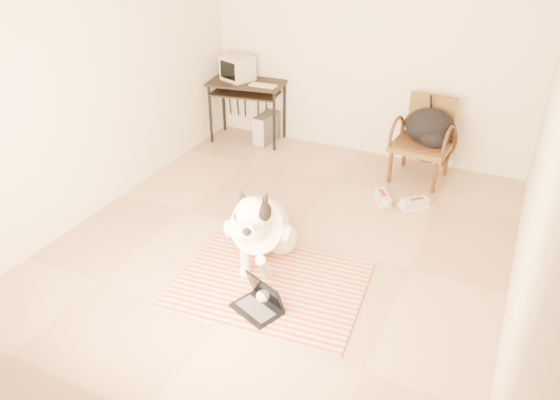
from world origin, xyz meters
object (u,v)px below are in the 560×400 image
Objects in this scene: crt_monitor at (237,68)px; rattan_chair at (423,140)px; laptop at (260,302)px; computer_desk at (247,91)px; dog at (261,229)px; backpack at (431,129)px; pc_tower at (266,128)px.

crt_monitor is 0.47× the size of rattan_chair.
computer_desk is at bearing 119.70° from laptop.
crt_monitor reaches higher than dog.
rattan_chair is (2.32, -0.11, -0.22)m from computer_desk.
dog is 2.11× the size of backpack.
dog reaches higher than computer_desk.
pc_tower is at bearing 175.84° from backpack.
dog is at bearing -111.28° from rattan_chair.
computer_desk is (-1.70, 2.99, 0.60)m from laptop.
laptop is at bearing -102.05° from rattan_chair.
rattan_chair is (0.90, 2.30, 0.11)m from dog.
dog is 2.54× the size of laptop.
crt_monitor is at bearing 176.55° from backpack.
pc_tower is (0.40, 0.00, -0.76)m from crt_monitor.
rattan_chair is 1.70× the size of backpack.
rattan_chair reaches higher than pc_tower.
dog is at bearing -57.38° from crt_monitor.
backpack is (2.38, -0.12, -0.07)m from computer_desk.
backpack is at bearing -7.29° from rattan_chair.
laptop is at bearing -103.25° from backpack.
rattan_chair reaches higher than dog.
computer_desk is 1.86× the size of backpack.
dog is 2.65× the size of crt_monitor.
computer_desk is 2.33m from rattan_chair.
dog is at bearing -59.43° from computer_desk.
backpack is (0.96, 2.29, 0.26)m from dog.
rattan_chair is at bearing 77.95° from laptop.
laptop is (0.28, -0.58, -0.27)m from dog.
rattan_chair is (2.46, -0.14, -0.48)m from crt_monitor.
dog is 2.96m from crt_monitor.
rattan_chair is at bearing -4.06° from pc_tower.
pc_tower is at bearing 8.47° from computer_desk.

